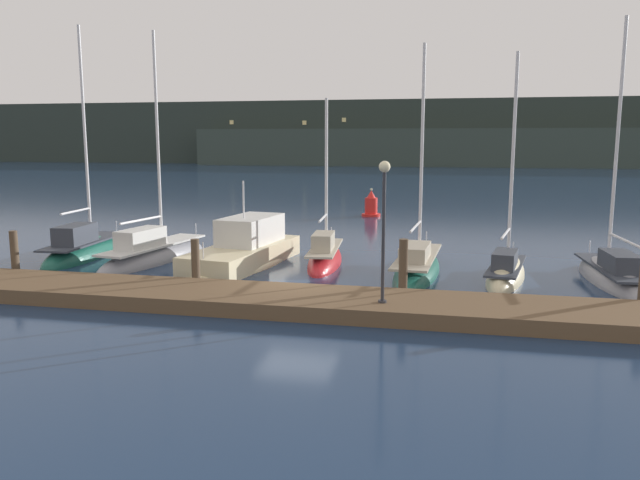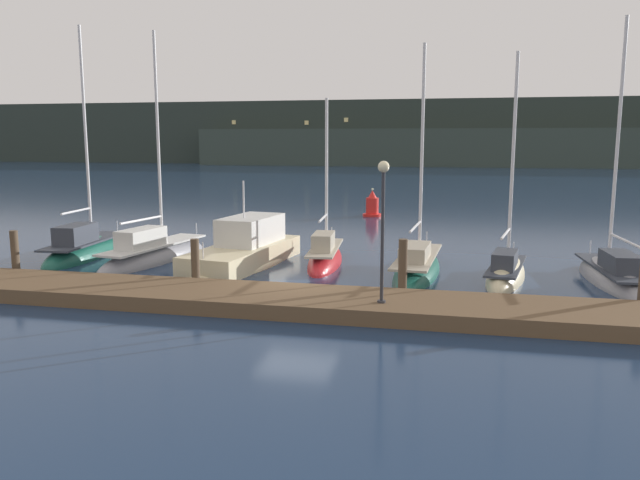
% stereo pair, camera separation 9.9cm
% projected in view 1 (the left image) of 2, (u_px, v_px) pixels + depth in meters
% --- Properties ---
extents(ground_plane, '(400.00, 400.00, 0.00)m').
position_uv_depth(ground_plane, '(297.00, 293.00, 20.47)').
color(ground_plane, '#192D4C').
extents(dock, '(30.16, 2.80, 0.45)m').
position_uv_depth(dock, '(282.00, 300.00, 18.66)').
color(dock, brown).
rests_on(dock, ground).
extents(mooring_pile_0, '(0.28, 0.28, 1.77)m').
position_uv_depth(mooring_pile_0, '(15.00, 255.00, 22.29)').
color(mooring_pile_0, '#4C3D2D').
rests_on(mooring_pile_0, ground).
extents(mooring_pile_1, '(0.28, 0.28, 1.71)m').
position_uv_depth(mooring_pile_1, '(196.00, 264.00, 20.86)').
color(mooring_pile_1, '#4C3D2D').
rests_on(mooring_pile_1, ground).
extents(mooring_pile_2, '(0.28, 0.28, 1.94)m').
position_uv_depth(mooring_pile_2, '(403.00, 270.00, 19.41)').
color(mooring_pile_2, '#4C3D2D').
rests_on(mooring_pile_2, ground).
extents(sailboat_berth_1, '(2.07, 6.40, 10.45)m').
position_uv_depth(sailboat_berth_1, '(85.00, 254.00, 26.67)').
color(sailboat_berth_1, '#195647').
rests_on(sailboat_berth_1, ground).
extents(sailboat_berth_2, '(2.65, 7.08, 10.01)m').
position_uv_depth(sailboat_berth_2, '(153.00, 258.00, 25.70)').
color(sailboat_berth_2, gray).
rests_on(sailboat_berth_2, ground).
extents(motorboat_berth_3, '(3.47, 7.44, 3.90)m').
position_uv_depth(motorboat_berth_3, '(244.00, 256.00, 25.01)').
color(motorboat_berth_3, beige).
rests_on(motorboat_berth_3, ground).
extents(sailboat_berth_4, '(1.71, 5.35, 7.31)m').
position_uv_depth(sailboat_berth_4, '(325.00, 261.00, 25.13)').
color(sailboat_berth_4, red).
rests_on(sailboat_berth_4, ground).
extents(sailboat_berth_5, '(1.95, 6.67, 9.11)m').
position_uv_depth(sailboat_berth_5, '(417.00, 271.00, 23.28)').
color(sailboat_berth_5, '#195647').
rests_on(sailboat_berth_5, ground).
extents(sailboat_berth_6, '(2.14, 5.32, 8.78)m').
position_uv_depth(sailboat_berth_6, '(506.00, 276.00, 22.43)').
color(sailboat_berth_6, beige).
rests_on(sailboat_berth_6, ground).
extents(sailboat_berth_7, '(1.99, 6.19, 9.87)m').
position_uv_depth(sailboat_berth_7, '(612.00, 279.00, 21.99)').
color(sailboat_berth_7, gray).
rests_on(sailboat_berth_7, ground).
extents(channel_buoy, '(1.24, 1.24, 1.83)m').
position_uv_depth(channel_buoy, '(371.00, 206.00, 40.63)').
color(channel_buoy, red).
rests_on(channel_buoy, ground).
extents(dock_lamppost, '(0.32, 0.32, 3.97)m').
position_uv_depth(dock_lamppost, '(384.00, 209.00, 17.14)').
color(dock_lamppost, '#2D2D33').
rests_on(dock_lamppost, dock).
extents(hillside_backdrop, '(240.00, 23.00, 12.38)m').
position_uv_depth(hillside_backdrop, '(455.00, 135.00, 121.90)').
color(hillside_backdrop, '#28332D').
rests_on(hillside_backdrop, ground).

